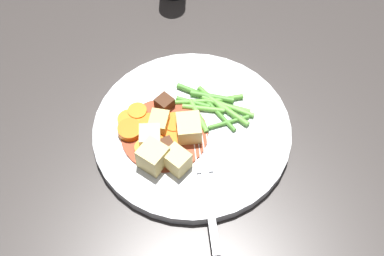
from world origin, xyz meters
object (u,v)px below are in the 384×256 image
(carrot_slice_3, at_px, (138,113))
(meat_chunk_0, at_px, (165,103))
(potato_chunk_0, at_px, (153,157))
(meat_chunk_1, at_px, (166,149))
(carrot_slice_5, at_px, (129,121))
(dinner_plate, at_px, (192,131))
(carrot_slice_6, at_px, (130,130))
(potato_chunk_1, at_px, (189,128))
(potato_chunk_4, at_px, (159,123))
(fork, at_px, (207,187))
(carrot_slice_1, at_px, (145,149))
(carrot_slice_2, at_px, (148,123))
(carrot_slice_4, at_px, (174,123))
(carrot_slice_7, at_px, (156,147))
(carrot_slice_0, at_px, (171,141))
(potato_chunk_3, at_px, (177,160))
(potato_chunk_2, at_px, (150,137))

(carrot_slice_3, height_order, meat_chunk_0, meat_chunk_0)
(potato_chunk_0, distance_m, meat_chunk_0, 0.09)
(meat_chunk_1, bearing_deg, carrot_slice_5, -77.08)
(dinner_plate, xyz_separation_m, carrot_slice_6, (0.08, -0.04, 0.01))
(carrot_slice_5, distance_m, potato_chunk_1, 0.09)
(meat_chunk_0, bearing_deg, potato_chunk_0, 48.41)
(potato_chunk_1, height_order, potato_chunk_4, potato_chunk_1)
(potato_chunk_0, relative_size, fork, 0.22)
(carrot_slice_1, relative_size, meat_chunk_0, 1.26)
(carrot_slice_2, height_order, carrot_slice_3, carrot_slice_3)
(carrot_slice_4, height_order, fork, carrot_slice_4)
(carrot_slice_7, bearing_deg, meat_chunk_1, 128.31)
(carrot_slice_0, distance_m, carrot_slice_2, 0.04)
(potato_chunk_1, relative_size, meat_chunk_0, 1.74)
(carrot_slice_2, xyz_separation_m, potato_chunk_1, (-0.04, 0.05, 0.01))
(potato_chunk_0, bearing_deg, carrot_slice_1, -91.44)
(carrot_slice_5, height_order, fork, carrot_slice_5)
(carrot_slice_7, bearing_deg, potato_chunk_4, -129.23)
(carrot_slice_1, distance_m, carrot_slice_7, 0.02)
(carrot_slice_1, xyz_separation_m, carrot_slice_2, (-0.03, -0.03, -0.00))
(potato_chunk_1, bearing_deg, carrot_slice_3, -58.56)
(potato_chunk_3, bearing_deg, dinner_plate, -142.23)
(dinner_plate, distance_m, potato_chunk_3, 0.07)
(carrot_slice_4, bearing_deg, carrot_slice_0, 49.52)
(potato_chunk_2, distance_m, meat_chunk_0, 0.06)
(carrot_slice_1, bearing_deg, carrot_slice_7, 150.29)
(dinner_plate, distance_m, carrot_slice_6, 0.09)
(carrot_slice_4, xyz_separation_m, potato_chunk_2, (0.04, 0.01, 0.01))
(carrot_slice_4, relative_size, potato_chunk_2, 1.07)
(carrot_slice_0, xyz_separation_m, carrot_slice_1, (0.04, -0.01, 0.00))
(potato_chunk_2, relative_size, fork, 0.19)
(dinner_plate, bearing_deg, potato_chunk_2, -11.84)
(potato_chunk_2, bearing_deg, carrot_slice_0, 144.17)
(carrot_slice_5, xyz_separation_m, meat_chunk_0, (-0.06, 0.01, 0.00))
(dinner_plate, xyz_separation_m, fork, (0.04, 0.09, 0.01))
(carrot_slice_7, relative_size, potato_chunk_3, 0.97)
(carrot_slice_3, xyz_separation_m, carrot_slice_7, (0.01, 0.06, 0.00))
(dinner_plate, xyz_separation_m, meat_chunk_0, (0.01, -0.05, 0.02))
(carrot_slice_0, relative_size, carrot_slice_1, 1.23)
(carrot_slice_1, height_order, fork, carrot_slice_1)
(dinner_plate, height_order, potato_chunk_2, potato_chunk_2)
(carrot_slice_1, xyz_separation_m, carrot_slice_6, (0.00, -0.04, 0.00))
(carrot_slice_6, xyz_separation_m, meat_chunk_1, (-0.02, 0.06, 0.00))
(carrot_slice_4, bearing_deg, potato_chunk_4, -22.60)
(dinner_plate, height_order, potato_chunk_1, potato_chunk_1)
(carrot_slice_3, xyz_separation_m, potato_chunk_0, (0.02, 0.08, 0.01))
(carrot_slice_6, bearing_deg, carrot_slice_7, 108.58)
(carrot_slice_6, distance_m, carrot_slice_7, 0.05)
(carrot_slice_2, xyz_separation_m, potato_chunk_4, (-0.01, 0.01, 0.01))
(carrot_slice_5, height_order, potato_chunk_2, potato_chunk_2)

